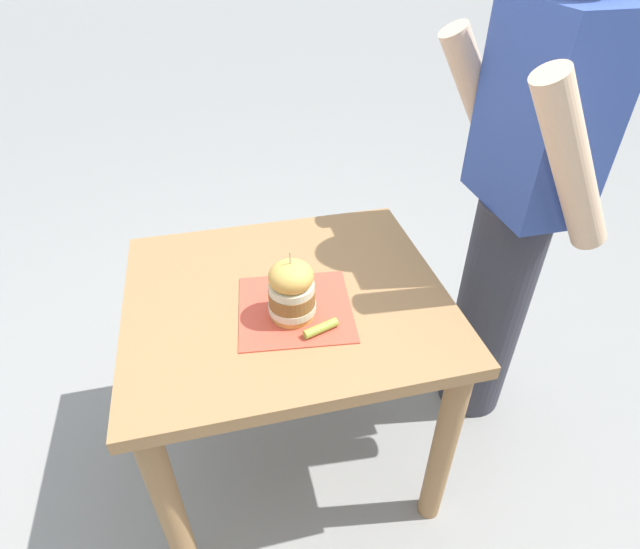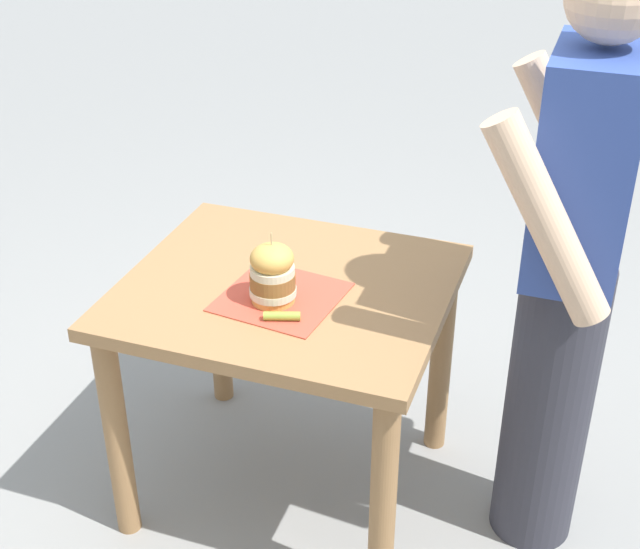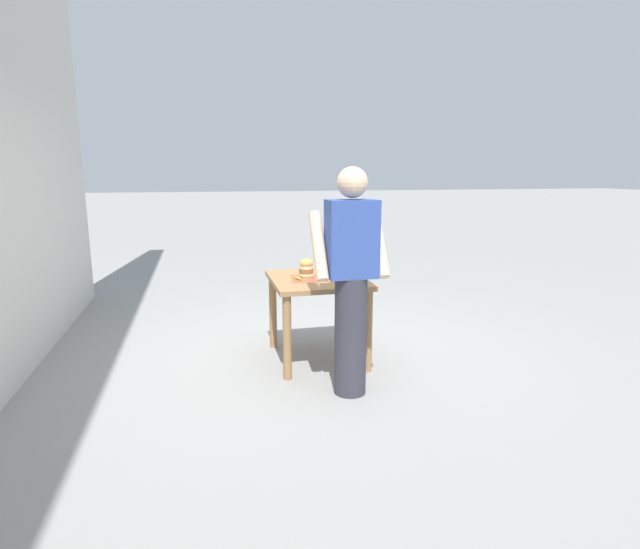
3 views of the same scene
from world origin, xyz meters
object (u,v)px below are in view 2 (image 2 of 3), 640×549
patio_table (287,325)px  sandwich (271,273)px  pickle_spear (282,316)px  diner_across_table (568,271)px

patio_table → sandwich: sandwich is taller
pickle_spear → diner_across_table: size_ratio=0.06×
patio_table → sandwich: (0.10, -0.00, 0.23)m
diner_across_table → pickle_spear: bearing=-69.4°
patio_table → diner_across_table: size_ratio=0.54×
pickle_spear → diner_across_table: bearing=110.6°
sandwich → diner_across_table: 0.77m
sandwich → pickle_spear: 0.13m
sandwich → patio_table: bearing=177.9°
patio_table → diner_across_table: diner_across_table is taller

